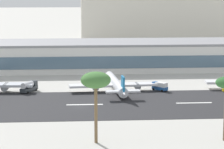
# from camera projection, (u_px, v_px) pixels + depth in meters

# --- Properties ---
(ground_plane) EXTENTS (1400.00, 1400.00, 0.00)m
(ground_plane) POSITION_uv_depth(u_px,v_px,m) (79.00, 107.00, 170.27)
(ground_plane) COLOR #B2AFA8
(runway_strip) EXTENTS (800.00, 41.52, 0.08)m
(runway_strip) POSITION_uv_depth(u_px,v_px,m) (79.00, 105.00, 173.40)
(runway_strip) COLOR #262628
(runway_strip) RESTS_ON ground_plane
(runway_centreline_dash_4) EXTENTS (12.00, 1.20, 0.01)m
(runway_centreline_dash_4) POSITION_uv_depth(u_px,v_px,m) (85.00, 105.00, 173.52)
(runway_centreline_dash_4) COLOR white
(runway_centreline_dash_4) RESTS_ON runway_strip
(runway_centreline_dash_5) EXTENTS (12.00, 1.20, 0.01)m
(runway_centreline_dash_5) POSITION_uv_depth(u_px,v_px,m) (194.00, 103.00, 176.02)
(runway_centreline_dash_5) COLOR white
(runway_centreline_dash_5) RESTS_ON runway_strip
(terminal_building) EXTENTS (169.91, 30.14, 12.88)m
(terminal_building) POSITION_uv_depth(u_px,v_px,m) (111.00, 55.00, 244.19)
(terminal_building) COLOR silver
(terminal_building) RESTS_ON ground_plane
(distant_hotel_block) EXTENTS (93.75, 25.45, 40.06)m
(distant_hotel_block) POSITION_uv_depth(u_px,v_px,m) (152.00, 13.00, 349.45)
(distant_hotel_block) COLOR beige
(distant_hotel_block) RESTS_ON ground_plane
(airliner_blue_tail_gate_1) EXTENTS (34.91, 39.54, 8.25)m
(airliner_blue_tail_gate_1) POSITION_uv_depth(u_px,v_px,m) (116.00, 85.00, 194.26)
(airliner_blue_tail_gate_1) COLOR silver
(airliner_blue_tail_gate_1) RESTS_ON ground_plane
(service_fuel_truck_0) EXTENTS (6.18, 8.75, 3.95)m
(service_fuel_truck_0) POSITION_uv_depth(u_px,v_px,m) (29.00, 87.00, 193.52)
(service_fuel_truck_0) COLOR #2D3338
(service_fuel_truck_0) RESTS_ON ground_plane
(service_box_truck_2) EXTENTS (5.68, 6.15, 3.25)m
(service_box_truck_2) POSITION_uv_depth(u_px,v_px,m) (160.00, 86.00, 195.72)
(service_box_truck_2) COLOR #23569E
(service_box_truck_2) RESTS_ON ground_plane
(palm_tree_0) EXTENTS (7.42, 7.42, 17.98)m
(palm_tree_0) POSITION_uv_depth(u_px,v_px,m) (96.00, 81.00, 129.97)
(palm_tree_0) COLOR brown
(palm_tree_0) RESTS_ON ground_plane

